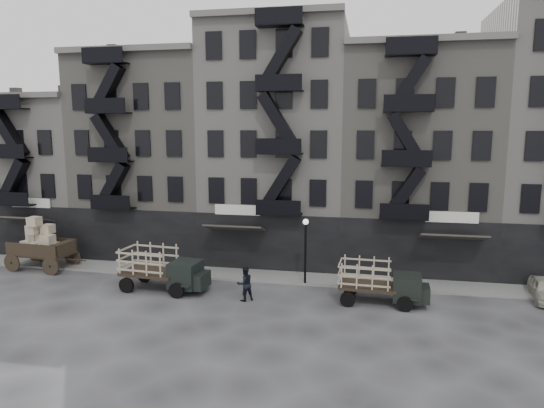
% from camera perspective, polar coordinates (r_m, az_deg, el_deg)
% --- Properties ---
extents(ground, '(140.00, 140.00, 0.00)m').
position_cam_1_polar(ground, '(29.33, -2.68, -10.75)').
color(ground, '#38383A').
rests_on(ground, ground).
extents(sidewalk, '(55.00, 2.50, 0.15)m').
position_cam_1_polar(sidewalk, '(32.77, -1.11, -8.44)').
color(sidewalk, slate).
rests_on(sidewalk, ground).
extents(building_west, '(10.00, 11.35, 13.20)m').
position_cam_1_polar(building_west, '(45.44, -24.88, 3.29)').
color(building_west, '#A39E96').
rests_on(building_west, ground).
extents(building_midwest, '(10.00, 11.35, 16.20)m').
position_cam_1_polar(building_midwest, '(40.27, -13.37, 5.39)').
color(building_midwest, gray).
rests_on(building_midwest, ground).
extents(building_center, '(10.00, 11.35, 18.20)m').
position_cam_1_polar(building_center, '(37.22, 0.84, 6.89)').
color(building_center, '#A39E96').
rests_on(building_center, ground).
extents(building_mideast, '(10.00, 11.35, 16.20)m').
position_cam_1_polar(building_mideast, '(36.83, 16.39, 4.93)').
color(building_mideast, gray).
rests_on(building_mideast, ground).
extents(lamp_post, '(0.36, 0.36, 4.28)m').
position_cam_1_polar(lamp_post, '(30.46, 3.96, -4.53)').
color(lamp_post, black).
rests_on(lamp_post, ground).
extents(wagon, '(4.60, 2.72, 3.75)m').
position_cam_1_polar(wagon, '(37.75, -25.66, -3.75)').
color(wagon, black).
rests_on(wagon, ground).
extents(stake_truck_west, '(5.55, 2.67, 2.70)m').
position_cam_1_polar(stake_truck_west, '(30.56, -12.82, -7.11)').
color(stake_truck_west, black).
rests_on(stake_truck_west, ground).
extents(stake_truck_east, '(5.05, 2.28, 2.48)m').
position_cam_1_polar(stake_truck_east, '(28.34, 12.64, -8.66)').
color(stake_truck_east, black).
rests_on(stake_truck_east, ground).
extents(pedestrian_mid, '(1.25, 1.22, 2.04)m').
position_cam_1_polar(pedestrian_mid, '(28.29, -3.21, -9.33)').
color(pedestrian_mid, black).
rests_on(pedestrian_mid, ground).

